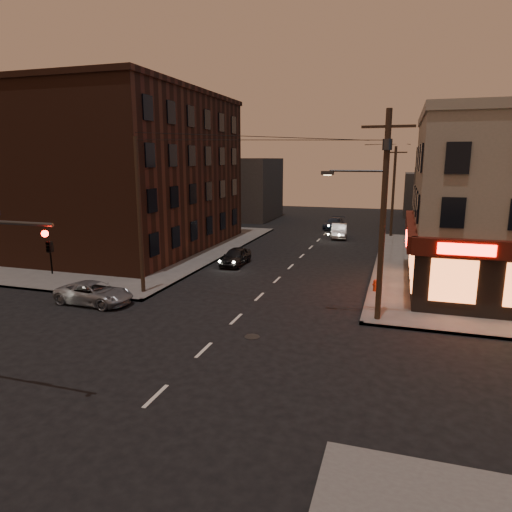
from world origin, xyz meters
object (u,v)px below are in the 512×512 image
at_px(suv_cross, 94,293).
at_px(sedan_far, 334,223).
at_px(fire_hydrant, 375,285).
at_px(sedan_near, 236,256).
at_px(sedan_mid, 339,231).

height_order(suv_cross, sedan_far, sedan_far).
xyz_separation_m(suv_cross, fire_hydrant, (14.77, 6.72, -0.07)).
height_order(sedan_far, fire_hydrant, sedan_far).
distance_m(sedan_near, sedan_mid, 15.89).
xyz_separation_m(sedan_near, sedan_far, (4.53, 20.70, -0.03)).
relative_size(suv_cross, sedan_mid, 1.01).
bearing_deg(fire_hydrant, sedan_far, 103.37).
relative_size(suv_cross, sedan_far, 1.01).
height_order(sedan_near, sedan_mid, sedan_mid).
relative_size(sedan_far, fire_hydrant, 6.01).
distance_m(sedan_mid, fire_hydrant, 19.89).
xyz_separation_m(suv_cross, sedan_near, (4.24, 11.30, 0.05)).
relative_size(sedan_mid, fire_hydrant, 6.00).
bearing_deg(sedan_near, fire_hydrant, -23.55).
relative_size(sedan_near, fire_hydrant, 5.33).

